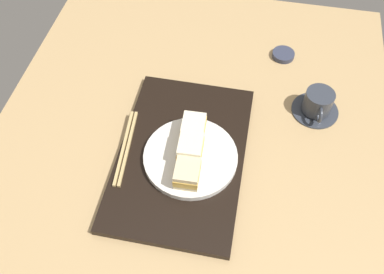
# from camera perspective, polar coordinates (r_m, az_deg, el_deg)

# --- Properties ---
(ground_plane) EXTENTS (1.40, 1.00, 0.03)m
(ground_plane) POSITION_cam_1_polar(r_m,az_deg,el_deg) (0.98, -1.51, -5.59)
(ground_plane) COLOR tan
(serving_tray) EXTENTS (0.46, 0.30, 0.02)m
(serving_tray) POSITION_cam_1_polar(r_m,az_deg,el_deg) (0.99, -1.44, -2.57)
(serving_tray) COLOR black
(serving_tray) RESTS_ON ground_plane
(sandwich_plate) EXTENTS (0.22, 0.22, 0.02)m
(sandwich_plate) POSITION_cam_1_polar(r_m,az_deg,el_deg) (0.96, -0.21, -2.79)
(sandwich_plate) COLOR silver
(sandwich_plate) RESTS_ON serving_tray
(sandwich_near) EXTENTS (0.07, 0.06, 0.05)m
(sandwich_near) POSITION_cam_1_polar(r_m,az_deg,el_deg) (0.97, 0.20, 1.24)
(sandwich_near) COLOR #EFE5C1
(sandwich_near) RESTS_ON sandwich_plate
(sandwich_middle) EXTENTS (0.07, 0.06, 0.05)m
(sandwich_middle) POSITION_cam_1_polar(r_m,az_deg,el_deg) (0.94, -0.21, -1.65)
(sandwich_middle) COLOR #EFE5C1
(sandwich_middle) RESTS_ON sandwich_plate
(sandwich_far) EXTENTS (0.07, 0.06, 0.05)m
(sandwich_far) POSITION_cam_1_polar(r_m,az_deg,el_deg) (0.91, -0.66, -5.03)
(sandwich_far) COLOR beige
(sandwich_far) RESTS_ON sandwich_plate
(chopsticks_pair) EXTENTS (0.21, 0.03, 0.01)m
(chopsticks_pair) POSITION_cam_1_polar(r_m,az_deg,el_deg) (1.00, -9.14, -1.39)
(chopsticks_pair) COLOR tan
(chopsticks_pair) RESTS_ON serving_tray
(coffee_cup) EXTENTS (0.12, 0.12, 0.07)m
(coffee_cup) POSITION_cam_1_polar(r_m,az_deg,el_deg) (1.10, 16.97, 4.41)
(coffee_cup) COLOR #333842
(coffee_cup) RESTS_ON ground_plane
(small_sauce_dish) EXTENTS (0.06, 0.06, 0.01)m
(small_sauce_dish) POSITION_cam_1_polar(r_m,az_deg,el_deg) (1.24, 12.52, 11.06)
(small_sauce_dish) COLOR #33384C
(small_sauce_dish) RESTS_ON ground_plane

